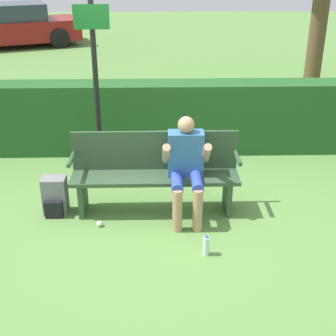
# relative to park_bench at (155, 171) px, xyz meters

# --- Properties ---
(ground_plane) EXTENTS (40.00, 40.00, 0.00)m
(ground_plane) POSITION_rel_park_bench_xyz_m (0.00, -0.07, -0.50)
(ground_plane) COLOR #5B8942
(hedge_back) EXTENTS (12.00, 0.50, 1.08)m
(hedge_back) POSITION_rel_park_bench_xyz_m (0.00, 1.82, 0.04)
(hedge_back) COLOR #235623
(hedge_back) RESTS_ON ground
(park_bench) EXTENTS (1.97, 0.42, 0.95)m
(park_bench) POSITION_rel_park_bench_xyz_m (0.00, 0.00, 0.00)
(park_bench) COLOR #334C33
(park_bench) RESTS_ON ground
(person_seated) EXTENTS (0.55, 0.65, 1.18)m
(person_seated) POSITION_rel_park_bench_xyz_m (0.36, -0.15, 0.16)
(person_seated) COLOR #336699
(person_seated) RESTS_ON ground
(backpack) EXTENTS (0.28, 0.28, 0.45)m
(backpack) POSITION_rel_park_bench_xyz_m (-1.19, -0.07, -0.29)
(backpack) COLOR slate
(backpack) RESTS_ON ground
(water_bottle) EXTENTS (0.07, 0.07, 0.23)m
(water_bottle) POSITION_rel_park_bench_xyz_m (0.53, -0.98, -0.39)
(water_bottle) COLOR silver
(water_bottle) RESTS_ON ground
(signpost) EXTENTS (0.44, 0.09, 2.33)m
(signpost) POSITION_rel_park_bench_xyz_m (-0.76, 1.02, 0.87)
(signpost) COLOR black
(signpost) RESTS_ON ground
(parked_car) EXTENTS (4.28, 3.04, 1.34)m
(parked_car) POSITION_rel_park_bench_xyz_m (-4.50, 10.73, 0.14)
(parked_car) COLOR maroon
(parked_car) RESTS_ON ground
(litter_crumple) EXTENTS (0.07, 0.07, 0.07)m
(litter_crumple) POSITION_rel_park_bench_xyz_m (-0.64, -0.41, -0.47)
(litter_crumple) COLOR silver
(litter_crumple) RESTS_ON ground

